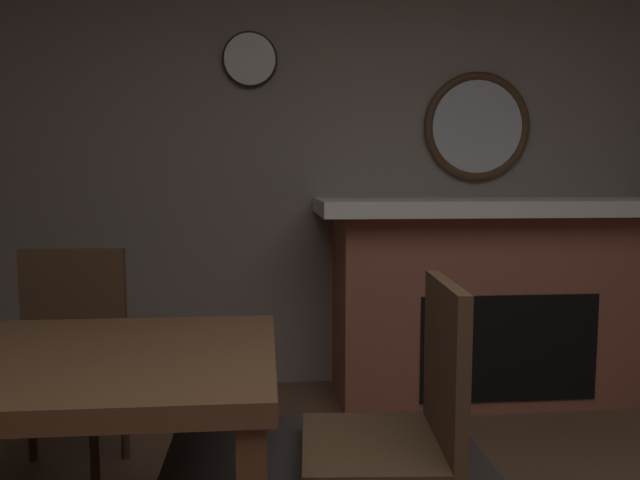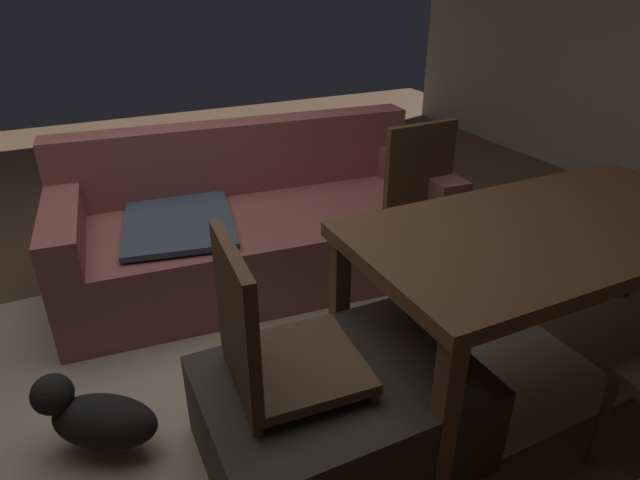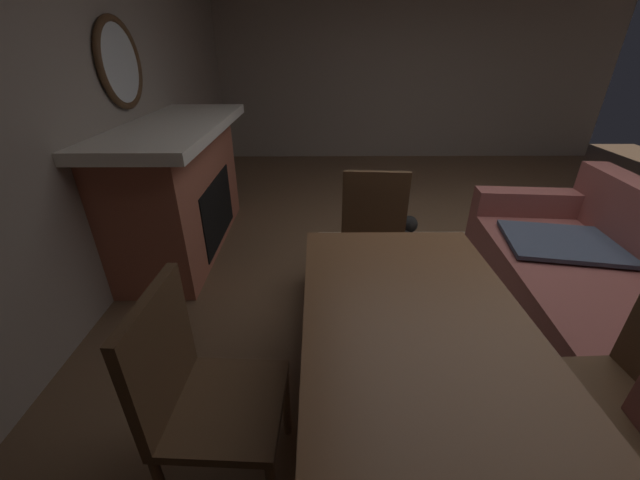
# 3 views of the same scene
# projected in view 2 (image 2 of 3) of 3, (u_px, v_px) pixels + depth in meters

# --- Properties ---
(floor) EXTENTS (9.20, 9.20, 0.00)m
(floor) POSITION_uv_depth(u_px,v_px,m) (175.00, 328.00, 2.80)
(floor) COLOR brown
(area_rug) EXTENTS (2.60, 2.00, 0.01)m
(area_rug) POSITION_uv_depth(u_px,v_px,m) (274.00, 348.00, 2.65)
(area_rug) COLOR tan
(area_rug) RESTS_ON ground
(couch) EXTENTS (2.25, 1.17, 0.84)m
(couch) POSITION_uv_depth(u_px,v_px,m) (254.00, 227.00, 3.19)
(couch) COLOR #8C4C47
(couch) RESTS_ON ground
(ottoman_coffee_table) EXTENTS (0.99, 0.69, 0.38)m
(ottoman_coffee_table) POSITION_uv_depth(u_px,v_px,m) (340.00, 414.00, 2.01)
(ottoman_coffee_table) COLOR #2D2826
(ottoman_coffee_table) RESTS_ON ground
(tv_remote) EXTENTS (0.10, 0.17, 0.02)m
(tv_remote) POSITION_uv_depth(u_px,v_px,m) (331.00, 376.00, 1.90)
(tv_remote) COLOR black
(tv_remote) RESTS_ON ottoman_coffee_table
(dining_table) EXTENTS (1.71, 0.86, 0.74)m
(dining_table) POSITION_uv_depth(u_px,v_px,m) (552.00, 240.00, 2.23)
(dining_table) COLOR brown
(dining_table) RESTS_ON ground
(dining_chair_west) EXTENTS (0.47, 0.47, 0.93)m
(dining_chair_west) POSITION_uv_depth(u_px,v_px,m) (271.00, 350.00, 1.81)
(dining_chair_west) COLOR #513823
(dining_chair_west) RESTS_ON ground
(dining_chair_north) EXTENTS (0.46, 0.46, 0.93)m
(dining_chair_north) POSITION_uv_depth(u_px,v_px,m) (429.00, 202.00, 2.95)
(dining_chair_north) COLOR #513823
(dining_chair_north) RESTS_ON ground
(potted_plant) EXTENTS (0.42, 0.42, 0.59)m
(potted_plant) POSITION_uv_depth(u_px,v_px,m) (374.00, 137.00, 4.73)
(potted_plant) COLOR brown
(potted_plant) RESTS_ON ground
(small_dog) EXTENTS (0.46, 0.39, 0.29)m
(small_dog) POSITION_uv_depth(u_px,v_px,m) (96.00, 417.00, 2.02)
(small_dog) COLOR black
(small_dog) RESTS_ON ground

